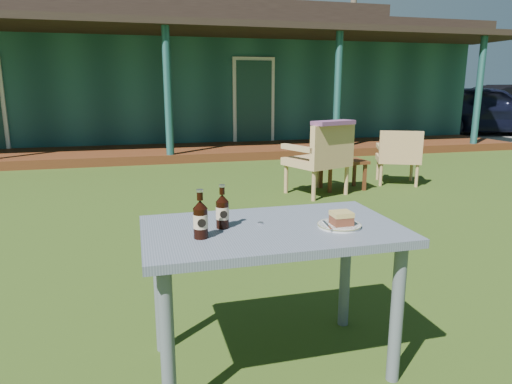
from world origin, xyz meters
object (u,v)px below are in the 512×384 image
object	(u,v)px
cake_slice	(341,218)
armchair_right	(399,154)
cafe_table	(272,247)
cola_bottle_near	(222,211)
plate	(339,225)
cola_bottle_far	(201,219)
armchair_left	(322,156)
side_table	(343,164)
car_near	(483,110)

from	to	relation	value
cake_slice	armchair_right	xyz separation A→B (m)	(2.68, 3.80, -0.33)
cafe_table	cola_bottle_near	size ratio (longest dim) A/B	5.88
plate	cola_bottle_far	world-z (taller)	cola_bottle_far
cola_bottle_far	armchair_left	xyz separation A→B (m)	(2.01, 3.44, -0.29)
cafe_table	side_table	bearing A→B (deg)	59.95
plate	armchair_right	world-z (taller)	armchair_right
cafe_table	armchair_left	bearing A→B (deg)	63.60
cafe_table	armchair_left	distance (m)	3.75
cake_slice	cola_bottle_near	size ratio (longest dim) A/B	0.45
armchair_right	cola_bottle_near	bearing A→B (deg)	-131.25
cafe_table	side_table	size ratio (longest dim) A/B	2.00
cafe_table	plate	xyz separation A→B (m)	(0.30, -0.08, 0.11)
cafe_table	armchair_left	xyz separation A→B (m)	(1.67, 3.36, -0.11)
cola_bottle_far	side_table	distance (m)	4.44
cola_bottle_far	side_table	size ratio (longest dim) A/B	0.36
cola_bottle_near	cola_bottle_far	xyz separation A→B (m)	(-0.12, -0.12, 0.00)
side_table	armchair_right	bearing A→B (deg)	6.15
plate	armchair_left	distance (m)	3.71
armchair_left	cola_bottle_near	bearing A→B (deg)	-119.75
cafe_table	armchair_left	size ratio (longest dim) A/B	1.32
cola_bottle_far	armchair_right	world-z (taller)	cola_bottle_far
car_near	cola_bottle_near	distance (m)	13.14
plate	cafe_table	bearing A→B (deg)	164.77
plate	cola_bottle_near	bearing A→B (deg)	166.67
plate	cake_slice	world-z (taller)	cake_slice
car_near	cafe_table	bearing A→B (deg)	152.23
armchair_left	car_near	bearing A→B (deg)	38.22
armchair_left	side_table	distance (m)	0.52
cake_slice	cola_bottle_far	distance (m)	0.65
cola_bottle_far	cola_bottle_near	bearing A→B (deg)	45.64
plate	cola_bottle_far	distance (m)	0.65
armchair_left	plate	bearing A→B (deg)	-111.64
car_near	armchair_right	distance (m)	8.29
cola_bottle_far	plate	bearing A→B (deg)	-0.45
cake_slice	side_table	xyz separation A→B (m)	(1.78, 3.70, -0.42)
car_near	cake_slice	size ratio (longest dim) A/B	45.94
cola_bottle_near	armchair_left	bearing A→B (deg)	60.25
car_near	plate	world-z (taller)	car_near
armchair_left	cake_slice	bearing A→B (deg)	-111.52
car_near	side_table	bearing A→B (deg)	145.53
car_near	armchair_right	world-z (taller)	car_near
cafe_table	armchair_right	bearing A→B (deg)	51.16
car_near	cola_bottle_far	distance (m)	13.31
cola_bottle_near	plate	bearing A→B (deg)	-13.33
armchair_left	side_table	xyz separation A→B (m)	(0.42, 0.25, -0.17)
side_table	armchair_left	bearing A→B (deg)	-149.32
cafe_table	cake_slice	distance (m)	0.35
car_near	cafe_table	world-z (taller)	car_near
plate	side_table	distance (m)	4.12
armchair_right	side_table	bearing A→B (deg)	-173.85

